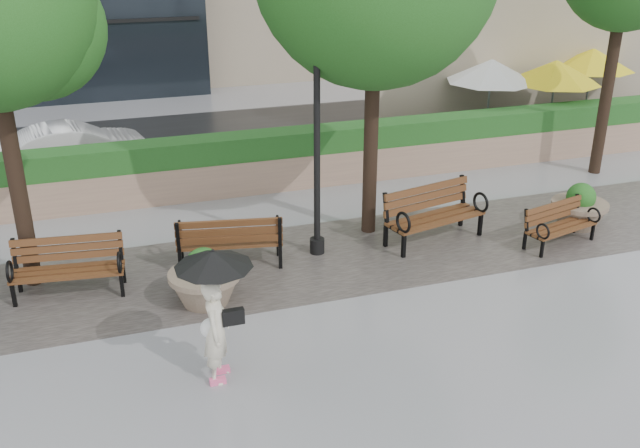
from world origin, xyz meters
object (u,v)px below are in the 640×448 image
object	(u,v)px
bench_2	(230,250)
pedestrian	(216,303)
car_right	(75,147)
bench_4	(559,233)
planter_left	(205,282)
planter_right	(579,210)
bench_1	(70,279)
bench_3	(434,226)
lamppost	(317,167)

from	to	relation	value
bench_2	pedestrian	distance (m)	3.58
car_right	bench_4	bearing A→B (deg)	-140.38
planter_left	planter_right	distance (m)	7.89
bench_1	planter_left	distance (m)	2.36
bench_3	lamppost	world-z (taller)	lamppost
bench_2	bench_3	size ratio (longest dim) A/B	0.92
planter_left	planter_right	xyz separation A→B (m)	(7.85, 0.74, -0.02)
bench_2	bench_3	bearing A→B (deg)	-172.15
pedestrian	lamppost	bearing A→B (deg)	-13.60
bench_1	pedestrian	world-z (taller)	pedestrian
bench_1	pedestrian	size ratio (longest dim) A/B	0.98
planter_left	lamppost	distance (m)	2.98
bench_4	lamppost	xyz separation A→B (m)	(-4.60, 1.13, 1.48)
bench_1	car_right	size ratio (longest dim) A/B	0.52
bench_4	planter_right	bearing A→B (deg)	20.45
bench_3	car_right	distance (m)	9.43
bench_4	lamppost	distance (m)	4.96
bench_4	planter_left	xyz separation A→B (m)	(-6.95, -0.11, 0.14)
bench_2	bench_1	bearing A→B (deg)	15.50
lamppost	planter_left	bearing A→B (deg)	-152.13
planter_right	lamppost	bearing A→B (deg)	174.75
bench_2	pedestrian	size ratio (longest dim) A/B	1.03
bench_1	bench_4	bearing A→B (deg)	1.32
car_right	pedestrian	world-z (taller)	pedestrian
lamppost	planter_right	bearing A→B (deg)	-5.25
pedestrian	bench_2	bearing A→B (deg)	9.11
planter_right	car_right	world-z (taller)	car_right
bench_3	car_right	world-z (taller)	car_right
lamppost	bench_1	bearing A→B (deg)	-177.09
bench_2	lamppost	world-z (taller)	lamppost
pedestrian	planter_left	bearing A→B (deg)	18.68
bench_1	planter_right	size ratio (longest dim) A/B	1.66
planter_left	car_right	xyz separation A→B (m)	(-1.92, 7.76, 0.21)
planter_right	planter_left	bearing A→B (deg)	-174.63
bench_1	car_right	world-z (taller)	car_right
bench_4	pedestrian	size ratio (longest dim) A/B	0.84
bench_3	car_right	bearing A→B (deg)	121.41
bench_2	pedestrian	world-z (taller)	pedestrian
bench_3	planter_right	xyz separation A→B (m)	(3.15, -0.31, 0.05)
bench_2	lamppost	size ratio (longest dim) A/B	0.51
lamppost	car_right	xyz separation A→B (m)	(-4.27, 6.52, -1.13)
planter_left	car_right	distance (m)	8.00
bench_3	bench_1	bearing A→B (deg)	167.09
bench_3	bench_2	bearing A→B (deg)	163.94
bench_3	bench_4	size ratio (longest dim) A/B	1.33
car_right	planter_left	bearing A→B (deg)	-175.71
car_right	pedestrian	distance (m)	10.05
bench_2	car_right	bearing A→B (deg)	-57.55
bench_4	car_right	distance (m)	11.72
bench_2	planter_right	world-z (taller)	bench_2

